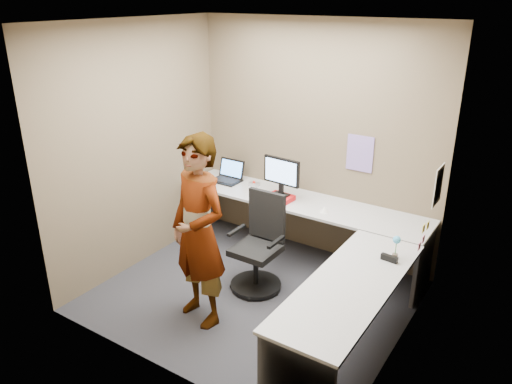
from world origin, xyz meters
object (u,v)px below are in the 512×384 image
Objects in this scene: office_chair at (259,251)px; monitor at (281,173)px; person at (199,232)px; desk at (310,241)px.

monitor is at bearing 101.87° from office_chair.
monitor is 0.45× the size of office_chair.
monitor is 1.45m from person.
person is at bearing -86.13° from monitor.
office_chair is 0.56× the size of person.
monitor is at bearing 103.67° from person.
desk is at bearing 20.46° from office_chair.
office_chair is at bearing -159.64° from desk.
desk is 0.55m from office_chair.
person reaches higher than monitor.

